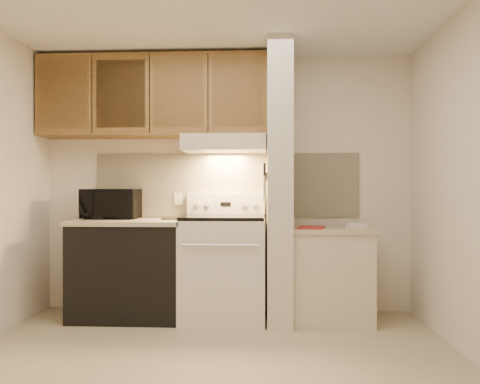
{
  "coord_description": "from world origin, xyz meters",
  "views": [
    {
      "loc": [
        0.37,
        -3.13,
        1.19
      ],
      "look_at": [
        0.17,
        0.75,
        1.17
      ],
      "focal_mm": 35.0,
      "sensor_mm": 36.0,
      "label": 1
    }
  ],
  "objects": [
    {
      "name": "floor",
      "position": [
        0.0,
        0.0,
        0.0
      ],
      "size": [
        3.6,
        3.6,
        0.0
      ],
      "primitive_type": "plane",
      "color": "#BBAD8A",
      "rests_on": "ground"
    },
    {
      "name": "wall_back",
      "position": [
        0.0,
        1.5,
        1.25
      ],
      "size": [
        3.6,
        2.5,
        0.02
      ],
      "primitive_type": "cube",
      "rotation": [
        1.57,
        0.0,
        0.0
      ],
      "color": "#EEE2CE",
      "rests_on": "floor"
    },
    {
      "name": "backsplash",
      "position": [
        0.0,
        1.49,
        1.24
      ],
      "size": [
        2.6,
        0.02,
        0.63
      ],
      "primitive_type": "cube",
      "color": "#FFF2CC",
      "rests_on": "wall_back"
    },
    {
      "name": "range_body",
      "position": [
        0.0,
        1.16,
        0.46
      ],
      "size": [
        0.76,
        0.65,
        0.92
      ],
      "primitive_type": "cube",
      "color": "silver",
      "rests_on": "floor"
    },
    {
      "name": "oven_window",
      "position": [
        0.0,
        0.84,
        0.5
      ],
      "size": [
        0.5,
        0.01,
        0.3
      ],
      "primitive_type": "cube",
      "color": "black",
      "rests_on": "range_body"
    },
    {
      "name": "oven_handle",
      "position": [
        0.0,
        0.8,
        0.72
      ],
      "size": [
        0.65,
        0.02,
        0.02
      ],
      "primitive_type": "cylinder",
      "rotation": [
        0.0,
        1.57,
        0.0
      ],
      "color": "silver",
      "rests_on": "range_body"
    },
    {
      "name": "cooktop",
      "position": [
        0.0,
        1.16,
        0.94
      ],
      "size": [
        0.74,
        0.64,
        0.03
      ],
      "primitive_type": "cube",
      "color": "black",
      "rests_on": "range_body"
    },
    {
      "name": "range_backguard",
      "position": [
        0.0,
        1.44,
        1.05
      ],
      "size": [
        0.76,
        0.08,
        0.2
      ],
      "primitive_type": "cube",
      "color": "silver",
      "rests_on": "range_body"
    },
    {
      "name": "range_display",
      "position": [
        0.0,
        1.4,
        1.05
      ],
      "size": [
        0.1,
        0.01,
        0.04
      ],
      "primitive_type": "cube",
      "color": "black",
      "rests_on": "range_backguard"
    },
    {
      "name": "range_knob_left_outer",
      "position": [
        -0.28,
        1.4,
        1.05
      ],
      "size": [
        0.05,
        0.02,
        0.05
      ],
      "primitive_type": "cylinder",
      "rotation": [
        1.57,
        0.0,
        0.0
      ],
      "color": "silver",
      "rests_on": "range_backguard"
    },
    {
      "name": "range_knob_left_inner",
      "position": [
        -0.18,
        1.4,
        1.05
      ],
      "size": [
        0.05,
        0.02,
        0.05
      ],
      "primitive_type": "cylinder",
      "rotation": [
        1.57,
        0.0,
        0.0
      ],
      "color": "silver",
      "rests_on": "range_backguard"
    },
    {
      "name": "range_knob_right_inner",
      "position": [
        0.18,
        1.4,
        1.05
      ],
      "size": [
        0.05,
        0.02,
        0.05
      ],
      "primitive_type": "cylinder",
      "rotation": [
        1.57,
        0.0,
        0.0
      ],
      "color": "silver",
      "rests_on": "range_backguard"
    },
    {
      "name": "range_knob_right_outer",
      "position": [
        0.28,
        1.4,
        1.05
      ],
      "size": [
        0.05,
        0.02,
        0.05
      ],
      "primitive_type": "cylinder",
      "rotation": [
        1.57,
        0.0,
        0.0
      ],
      "color": "silver",
      "rests_on": "range_backguard"
    },
    {
      "name": "dishwasher_front",
      "position": [
        -0.88,
        1.17,
        0.43
      ],
      "size": [
        1.0,
        0.63,
        0.87
      ],
      "primitive_type": "cube",
      "color": "black",
      "rests_on": "floor"
    },
    {
      "name": "left_countertop",
      "position": [
        -0.88,
        1.17,
        0.89
      ],
      "size": [
        1.04,
        0.67,
        0.04
      ],
      "primitive_type": "cube",
      "color": "#BFB090",
      "rests_on": "dishwasher_front"
    },
    {
      "name": "spoon_rest",
      "position": [
        -0.48,
        1.17,
        0.92
      ],
      "size": [
        0.21,
        0.1,
        0.01
      ],
      "primitive_type": "cube",
      "rotation": [
        0.0,
        0.0,
        -0.18
      ],
      "color": "black",
      "rests_on": "left_countertop"
    },
    {
      "name": "teal_jar",
      "position": [
        -1.23,
        1.39,
        0.96
      ],
      "size": [
        0.09,
        0.09,
        0.09
      ],
      "primitive_type": "cylinder",
      "rotation": [
        0.0,
        0.0,
        0.13
      ],
      "color": "#245A5F",
      "rests_on": "left_countertop"
    },
    {
      "name": "outlet",
      "position": [
        -0.48,
        1.48,
        1.1
      ],
      "size": [
        0.08,
        0.01,
        0.12
      ],
      "primitive_type": "cube",
      "color": "beige",
      "rests_on": "backsplash"
    },
    {
      "name": "microwave",
      "position": [
        -1.1,
        1.31,
        1.05
      ],
      "size": [
        0.52,
        0.36,
        0.29
      ],
      "primitive_type": "imported",
      "rotation": [
        0.0,
        0.0,
        0.02
      ],
      "color": "black",
      "rests_on": "left_countertop"
    },
    {
      "name": "partition_pillar",
      "position": [
        0.51,
        1.15,
        1.25
      ],
      "size": [
        0.22,
        0.7,
        2.5
      ],
      "primitive_type": "cube",
      "color": "beige",
      "rests_on": "floor"
    },
    {
      "name": "pillar_trim",
      "position": [
        0.39,
        1.15,
        1.3
      ],
      "size": [
        0.01,
        0.7,
        0.04
      ],
      "primitive_type": "cube",
      "color": "brown",
      "rests_on": "partition_pillar"
    },
    {
      "name": "knife_strip",
      "position": [
        0.39,
        1.1,
        1.32
      ],
      "size": [
        0.02,
        0.42,
        0.04
      ],
      "primitive_type": "cube",
      "color": "black",
      "rests_on": "partition_pillar"
    },
    {
      "name": "knife_blade_a",
      "position": [
        0.38,
        0.95,
        1.22
      ],
      "size": [
        0.01,
        0.03,
        0.16
      ],
      "primitive_type": "cube",
      "color": "silver",
      "rests_on": "knife_strip"
    },
    {
      "name": "knife_handle_a",
      "position": [
        0.38,
        0.93,
        1.37
      ],
      "size": [
        0.02,
        0.02,
        0.1
      ],
      "primitive_type": "cylinder",
      "color": "black",
      "rests_on": "knife_strip"
    },
    {
      "name": "knife_blade_b",
      "position": [
        0.38,
        1.02,
        1.21
      ],
      "size": [
        0.01,
        0.04,
        0.18
      ],
      "primitive_type": "cube",
      "color": "silver",
      "rests_on": "knife_strip"
    },
    {
      "name": "knife_handle_b",
      "position": [
        0.38,
        1.03,
        1.37
      ],
      "size": [
        0.02,
        0.02,
        0.1
      ],
      "primitive_type": "cylinder",
      "color": "black",
      "rests_on": "knife_strip"
    },
    {
      "name": "knife_blade_c",
      "position": [
        0.38,
        1.09,
        1.2
      ],
      "size": [
        0.01,
        0.04,
        0.2
      ],
      "primitive_type": "cube",
      "color": "silver",
      "rests_on": "knife_strip"
    },
    {
      "name": "knife_handle_c",
      "position": [
        0.38,
        1.1,
        1.37
      ],
      "size": [
        0.02,
        0.02,
        0.1
      ],
      "primitive_type": "cylinder",
      "color": "black",
      "rests_on": "knife_strip"
    },
    {
      "name": "knife_blade_d",
      "position": [
        0.38,
        1.19,
        1.22
      ],
      "size": [
        0.01,
        0.04,
        0.16
      ],
      "primitive_type": "cube",
      "color": "silver",
      "rests_on": "knife_strip"
    },
    {
      "name": "knife_handle_d",
      "position": [
        0.38,
        1.19,
        1.37
      ],
      "size": [
        0.02,
        0.02,
        0.1
      ],
      "primitive_type": "cylinder",
      "color": "black",
      "rests_on": "knife_strip"
    },
    {
      "name": "knife_blade_e",
      "position": [
        0.38,
        1.27,
        1.21
      ],
      "size": [
        0.01,
        0.04,
        0.18
      ],
      "primitive_type": "cube",
      "color": "silver",
      "rests_on": "knife_strip"
    },
    {
      "name": "knife_handle_e",
      "position": [
        0.38,
        1.25,
        1.37
      ],
      "size": [
        0.02,
        0.02,
        0.1
      ],
      "primitive_type": "cylinder",
      "color": "black",
      "rests_on": "knife_strip"
    },
    {
      "name": "oven_mitt",
      "position": [
        0.38,
        1.32,
        1.2
      ],
      "size": [
        0.03,
        0.1,
        0.24
      ],
      "primitive_type": "cube",
      "color": "gray",
      "rests_on": "partition_pillar"
    },
    {
      "name": "right_cab_base",
      "position": [
        0.97,
        1.15,
        0.4
      ],
      "size": [
        0.7,
        0.6,
        0.81
      ],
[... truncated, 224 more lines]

